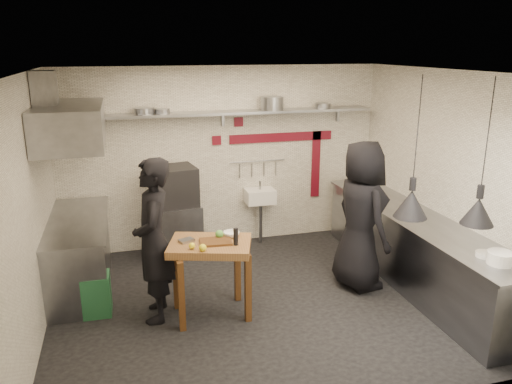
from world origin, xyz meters
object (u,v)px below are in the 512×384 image
object	(u,v)px
oven_stand	(176,230)
prep_table	(211,279)
combi_oven	(174,186)
chef_right	(361,216)
green_bin	(97,294)
chef_left	(154,241)

from	to	relation	value
oven_stand	prep_table	xyz separation A→B (m)	(0.19, -1.87, 0.06)
oven_stand	combi_oven	world-z (taller)	combi_oven
chef_right	prep_table	bearing A→B (deg)	90.25
green_bin	oven_stand	bearing A→B (deg)	53.19
prep_table	chef_right	xyz separation A→B (m)	(2.01, 0.24, 0.52)
chef_right	green_bin	bearing A→B (deg)	81.13
prep_table	green_bin	bearing A→B (deg)	-178.90
chef_left	prep_table	bearing A→B (deg)	84.22
chef_left	combi_oven	bearing A→B (deg)	171.94
combi_oven	chef_left	bearing A→B (deg)	-112.95
combi_oven	prep_table	size ratio (longest dim) A/B	0.66
chef_left	chef_right	distance (m)	2.64
chef_left	chef_right	world-z (taller)	chef_right
chef_left	green_bin	bearing A→B (deg)	-103.98
green_bin	chef_right	world-z (taller)	chef_right
oven_stand	green_bin	xyz separation A→B (m)	(-1.12, -1.50, -0.15)
prep_table	chef_right	world-z (taller)	chef_right
prep_table	chef_left	size ratio (longest dim) A/B	0.48
combi_oven	chef_right	size ratio (longest dim) A/B	0.31
combi_oven	prep_table	bearing A→B (deg)	-93.30
oven_stand	combi_oven	distance (m)	0.69
combi_oven	prep_table	xyz separation A→B (m)	(0.19, -1.88, -0.63)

